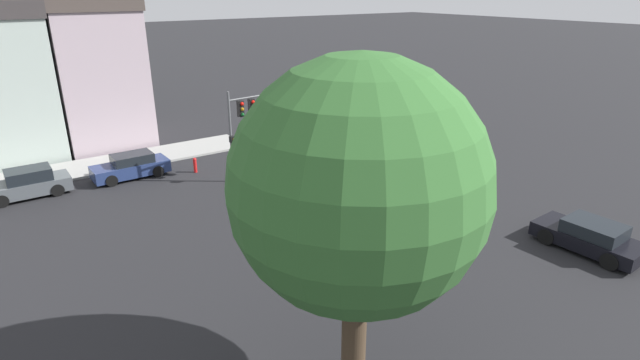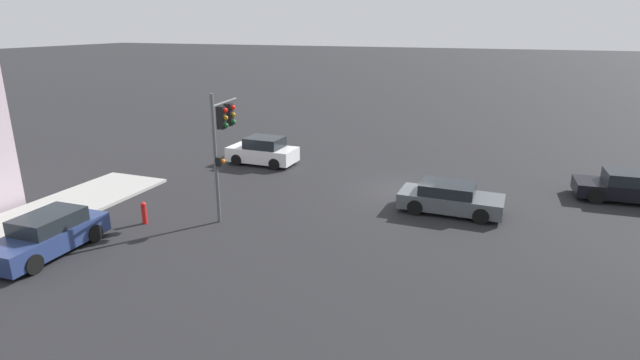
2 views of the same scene
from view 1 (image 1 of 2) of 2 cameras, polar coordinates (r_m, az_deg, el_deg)
name	(u,v)px [view 1 (image 1 of 2)]	position (r m, az deg, el deg)	size (l,w,h in m)	color
ground_plane	(390,191)	(27.68, 8.05, -1.24)	(300.00, 300.00, 0.00)	black
street_tree	(358,187)	(11.86, 4.40, -0.79)	(6.29, 6.29, 9.21)	#423323
traffic_signal	(241,118)	(28.39, -9.04, 6.96)	(0.75, 2.36, 5.20)	#515456
crossing_car_0	(330,136)	(34.96, 1.12, 5.03)	(3.89, 2.00, 1.56)	silver
crossing_car_1	(394,203)	(24.60, 8.43, -2.65)	(4.34, 2.03, 1.27)	#4C5156
crossing_car_2	(590,237)	(24.00, 28.43, -5.71)	(4.36, 2.16, 1.34)	black
parked_car_0	(131,166)	(31.18, -20.78, 1.47)	(1.88, 4.29, 1.41)	navy
parked_car_1	(28,184)	(30.66, -30.42, -0.39)	(1.86, 4.18, 1.53)	#4C5156
fire_hydrant	(195,165)	(30.93, -14.09, 1.72)	(0.22, 0.22, 0.92)	red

